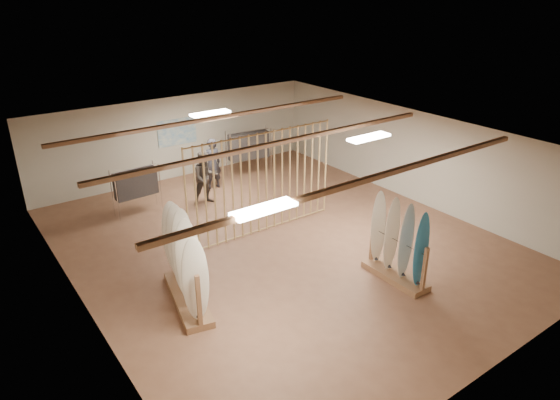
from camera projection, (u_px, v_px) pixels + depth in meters
floor at (280, 242)px, 13.13m from camera, size 12.00×12.00×0.00m
ceiling at (280, 139)px, 12.01m from camera, size 12.00×12.00×0.00m
wall_back at (177, 138)px, 17.02m from camera, size 12.00×0.00×12.00m
wall_front at (496, 309)px, 8.11m from camera, size 12.00×0.00×12.00m
wall_left at (76, 250)px, 9.89m from camera, size 0.00×12.00×12.00m
wall_right at (412, 156)px, 15.25m from camera, size 0.00×12.00×12.00m
ceiling_slats at (280, 142)px, 12.04m from camera, size 9.50×6.12×0.10m
light_panels at (280, 142)px, 12.03m from camera, size 1.20×0.35×0.06m
bamboo_partition at (262, 183)px, 13.16m from camera, size 4.45×0.05×2.78m
poster at (177, 132)px, 16.93m from camera, size 1.40×0.03×0.90m
rack_left at (186, 273)px, 10.39m from camera, size 1.04×2.28×2.10m
rack_right at (397, 254)px, 11.24m from camera, size 0.55×1.67×1.93m
clothing_rack_a at (136, 183)px, 14.43m from camera, size 1.33×0.41×1.43m
clothing_rack_b at (249, 146)px, 17.29m from camera, size 1.52×0.57×1.64m
shopper_a at (212, 160)px, 16.18m from camera, size 0.73×0.52×1.92m
shopper_b at (205, 174)px, 15.06m from camera, size 1.00×0.82×1.90m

